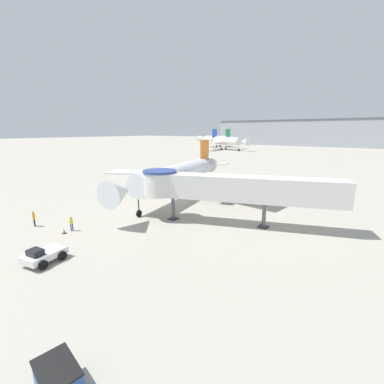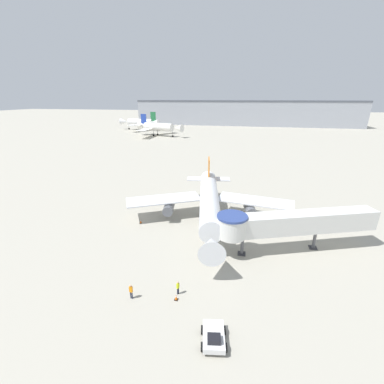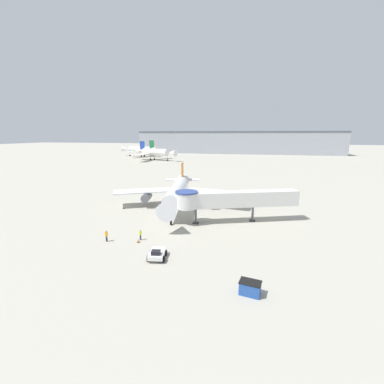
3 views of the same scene
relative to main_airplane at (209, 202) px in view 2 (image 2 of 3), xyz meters
The scene contains 11 objects.
ground_plane 4.68m from the main_airplane, 60.98° to the right, with size 800.00×800.00×0.00m, color #A8A393.
main_airplane is the anchor object (origin of this frame).
jet_bridge 13.75m from the main_airplane, 29.78° to the right, with size 22.20×10.46×6.14m.
pushback_tug_white 24.22m from the main_airplane, 80.66° to the right, with size 2.67×3.47×1.44m.
traffic_cone_near_nose 19.69m from the main_airplane, 92.29° to the right, with size 0.40×0.40×0.67m.
traffic_cone_port_wing 12.59m from the main_airplane, 165.67° to the right, with size 0.41×0.41×0.68m.
ground_crew_marshaller 21.12m from the main_airplane, 105.64° to the right, with size 0.38×0.25×1.83m.
ground_crew_wing_walker 18.67m from the main_airplane, 92.51° to the right, with size 0.30×0.37×1.67m.
background_jet_green_tail 140.79m from the main_airplane, 117.23° to the left, with size 28.97×29.46×11.93m.
background_jet_blue_tail 109.95m from the main_airplane, 113.66° to the left, with size 29.36×30.78×11.84m.
terminal_building 172.79m from the main_airplane, 89.17° to the left, with size 168.80×20.44×18.68m.
Camera 2 is at (4.22, -38.46, 20.85)m, focal length 24.00 mm.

